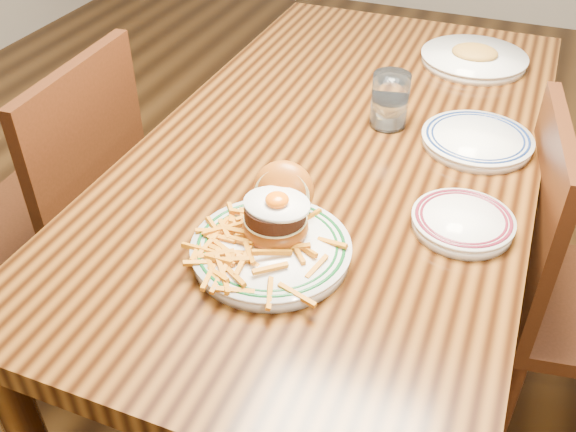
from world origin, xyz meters
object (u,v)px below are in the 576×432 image
at_px(table, 342,172).
at_px(side_plate, 463,221).
at_px(chair_left, 63,214).
at_px(main_plate, 273,234).
at_px(chair_right, 572,289).

bearing_deg(table, side_plate, -36.76).
bearing_deg(chair_left, main_plate, -20.08).
bearing_deg(side_plate, chair_right, 25.36).
relative_size(main_plate, side_plate, 1.57).
relative_size(table, chair_left, 1.74).
xyz_separation_m(chair_left, side_plate, (0.98, -0.02, 0.27)).
bearing_deg(side_plate, table, 125.40).
xyz_separation_m(table, chair_left, (-0.68, -0.20, -0.17)).
height_order(table, chair_left, chair_left).
relative_size(table, side_plate, 8.48).
xyz_separation_m(table, main_plate, (-0.00, -0.41, 0.13)).
height_order(table, side_plate, side_plate).
xyz_separation_m(table, side_plate, (0.30, -0.22, 0.10)).
relative_size(chair_left, chair_right, 1.05).
distance_m(table, chair_left, 0.73).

